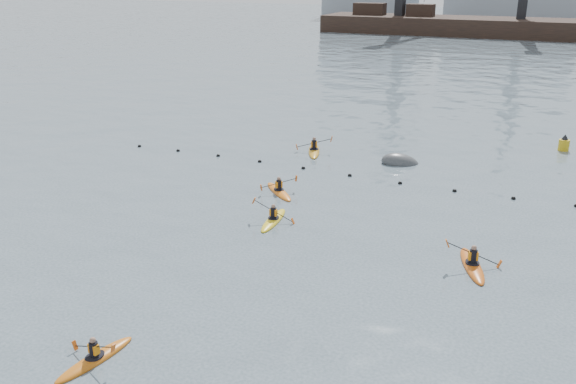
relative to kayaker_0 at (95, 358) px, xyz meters
name	(u,v)px	position (x,y,z in m)	size (l,w,h in m)	color
float_line	(375,178)	(2.82, 20.20, -0.06)	(33.24, 0.73, 0.24)	black
barge_pier	(518,26)	(3.09, 107.66, 1.81)	(72.00, 19.30, 29.50)	black
kayaker_0	(95,358)	(0.00, 0.00, 0.00)	(1.99, 2.96, 1.07)	#C16112
kayaker_2	(279,191)	(-1.26, 15.89, 0.01)	(2.69, 2.63, 1.00)	orange
kayaker_3	(273,219)	(0.20, 12.17, 0.00)	(2.13, 3.10, 1.20)	yellow
kayaker_4	(472,264)	(9.53, 11.20, 0.01)	(2.22, 3.35, 1.29)	#C15312
kayaker_5	(314,150)	(-2.46, 23.89, 0.02)	(2.29, 3.54, 1.21)	#C08316
mooring_buoy	(400,163)	(3.35, 23.75, -0.09)	(2.39, 1.41, 1.20)	#3C3F41
nav_buoy	(564,145)	(12.45, 31.00, 0.29)	(0.69, 0.69, 1.25)	gold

